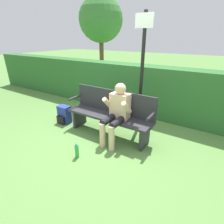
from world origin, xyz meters
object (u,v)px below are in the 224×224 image
at_px(park_bench, 110,113).
at_px(signpost, 142,69).
at_px(person_seated, 117,111).
at_px(tree, 101,20).
at_px(water_bottle, 77,151).
at_px(backpack, 64,115).

bearing_deg(park_bench, signpost, 51.93).
relative_size(person_seated, tree, 0.30).
height_order(water_bottle, signpost, signpost).
bearing_deg(backpack, person_seated, 0.63).
bearing_deg(tree, water_bottle, -57.67).
relative_size(park_bench, person_seated, 1.63).
xyz_separation_m(water_bottle, tree, (-4.13, 6.52, 2.59)).
bearing_deg(person_seated, tree, 127.90).
distance_m(person_seated, backpack, 1.53).
relative_size(person_seated, backpack, 2.73).
xyz_separation_m(person_seated, water_bottle, (-0.28, -0.85, -0.51)).
relative_size(water_bottle, tree, 0.07).
bearing_deg(backpack, water_bottle, -35.25).
height_order(person_seated, backpack, person_seated).
bearing_deg(signpost, park_bench, -128.07).
bearing_deg(tree, signpost, -47.48).
distance_m(backpack, signpost, 2.11).
height_order(signpost, tree, tree).
bearing_deg(backpack, signpost, 22.84).
distance_m(person_seated, tree, 7.48).
height_order(backpack, tree, tree).
bearing_deg(signpost, tree, 132.52).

